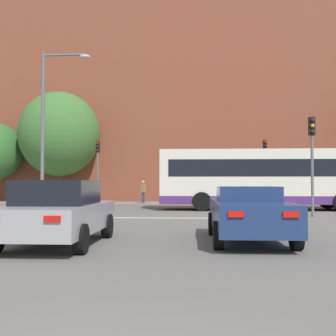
{
  "coord_description": "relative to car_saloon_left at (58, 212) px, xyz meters",
  "views": [
    {
      "loc": [
        0.78,
        -2.76,
        1.49
      ],
      "look_at": [
        -0.6,
        22.14,
        2.36
      ],
      "focal_mm": 45.0,
      "sensor_mm": 36.0,
      "label": 1
    }
  ],
  "objects": [
    {
      "name": "stop_line_strip",
      "position": [
        2.43,
        7.76,
        -0.78
      ],
      "size": [
        9.66,
        0.3,
        0.01
      ],
      "primitive_type": "cube",
      "color": "silver",
      "rests_on": "ground_plane"
    },
    {
      "name": "far_pavement",
      "position": [
        2.43,
        20.55,
        -0.77
      ],
      "size": [
        70.74,
        2.5,
        0.01
      ],
      "primitive_type": "cube",
      "color": "gray",
      "rests_on": "ground_plane"
    },
    {
      "name": "brick_civic_building",
      "position": [
        -1.41,
        30.76,
        9.7
      ],
      "size": [
        41.26,
        14.28,
        22.47
      ],
      "color": "brown",
      "rests_on": "ground_plane"
    },
    {
      "name": "car_saloon_left",
      "position": [
        0.0,
        0.0,
        0.0
      ],
      "size": [
        2.1,
        4.32,
        1.55
      ],
      "rotation": [
        0.0,
        0.0,
        -0.01
      ],
      "color": "#9E9EA3",
      "rests_on": "ground_plane"
    },
    {
      "name": "car_roadster_right",
      "position": [
        4.67,
        0.8,
        -0.07
      ],
      "size": [
        1.93,
        4.33,
        1.39
      ],
      "rotation": [
        0.0,
        0.0,
        -0.0
      ],
      "color": "navy",
      "rests_on": "ground_plane"
    },
    {
      "name": "bus_crossing_lead",
      "position": [
        7.37,
        13.37,
        0.98
      ],
      "size": [
        11.69,
        2.71,
        3.27
      ],
      "rotation": [
        0.0,
        0.0,
        -1.57
      ],
      "color": "silver",
      "rests_on": "ground_plane"
    },
    {
      "name": "traffic_light_near_right",
      "position": [
        8.5,
        8.67,
        2.15
      ],
      "size": [
        0.26,
        0.31,
        4.37
      ],
      "color": "slate",
      "rests_on": "ground_plane"
    },
    {
      "name": "traffic_light_far_left",
      "position": [
        -3.5,
        19.83,
        2.21
      ],
      "size": [
        0.26,
        0.31,
        4.47
      ],
      "color": "slate",
      "rests_on": "ground_plane"
    },
    {
      "name": "traffic_light_far_right",
      "position": [
        8.33,
        19.51,
        2.19
      ],
      "size": [
        0.26,
        0.31,
        4.45
      ],
      "color": "slate",
      "rests_on": "ground_plane"
    },
    {
      "name": "street_lamp_junction",
      "position": [
        -3.21,
        8.82,
        3.8
      ],
      "size": [
        2.27,
        0.36,
        7.5
      ],
      "color": "slate",
      "rests_on": "ground_plane"
    },
    {
      "name": "pedestrian_waiting",
      "position": [
        -6.73,
        20.23,
        0.18
      ],
      "size": [
        0.45,
        0.43,
        1.65
      ],
      "rotation": [
        0.0,
        0.0,
        2.44
      ],
      "color": "black",
      "rests_on": "ground_plane"
    },
    {
      "name": "pedestrian_walking_east",
      "position": [
        7.72,
        21.28,
        0.15
      ],
      "size": [
        0.46,
        0.39,
        1.6
      ],
      "rotation": [
        0.0,
        0.0,
        0.52
      ],
      "color": "black",
      "rests_on": "ground_plane"
    },
    {
      "name": "pedestrian_walking_west",
      "position": [
        -0.25,
        20.18,
        0.19
      ],
      "size": [
        0.36,
        0.45,
        1.65
      ],
      "rotation": [
        0.0,
        0.0,
        4.31
      ],
      "color": "#333851",
      "rests_on": "ground_plane"
    },
    {
      "name": "tree_kerbside",
      "position": [
        -7.07,
        22.19,
        4.51
      ],
      "size": [
        6.27,
        6.27,
        8.58
      ],
      "color": "#4C3823",
      "rests_on": "ground_plane"
    }
  ]
}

